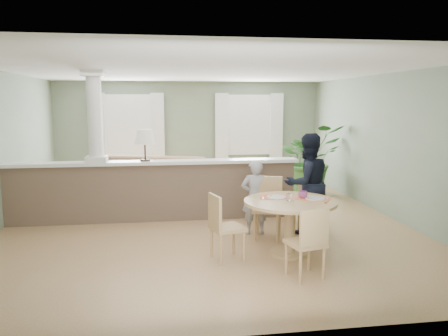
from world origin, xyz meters
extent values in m
plane|color=tan|center=(0.00, 0.00, 0.00)|extent=(8.00, 8.00, 0.00)
cube|color=gray|center=(0.00, 4.00, 1.35)|extent=(7.00, 0.02, 2.70)
cube|color=gray|center=(3.50, 0.00, 1.35)|extent=(0.02, 8.00, 2.70)
cube|color=gray|center=(0.00, -4.00, 1.35)|extent=(7.00, 0.02, 2.70)
cube|color=white|center=(0.00, 0.00, 2.70)|extent=(7.00, 8.00, 0.02)
cube|color=white|center=(-1.60, 3.97, 1.55)|extent=(1.10, 0.02, 1.50)
cube|color=white|center=(-1.60, 3.94, 1.55)|extent=(1.22, 0.04, 1.62)
cube|color=white|center=(1.60, 3.97, 1.55)|extent=(1.10, 0.02, 1.50)
cube|color=white|center=(1.60, 3.94, 1.55)|extent=(1.22, 0.04, 1.62)
cube|color=white|center=(-2.35, 3.88, 1.25)|extent=(0.35, 0.10, 2.30)
cube|color=white|center=(-0.85, 3.88, 1.25)|extent=(0.35, 0.10, 2.30)
cube|color=white|center=(0.85, 3.88, 1.25)|extent=(0.35, 0.10, 2.30)
cube|color=white|center=(2.35, 3.88, 1.25)|extent=(0.35, 0.10, 2.30)
cube|color=brown|center=(-0.90, 0.20, 0.53)|extent=(5.20, 0.22, 1.05)
cube|color=white|center=(-0.90, 0.20, 1.08)|extent=(5.32, 0.36, 0.06)
cube|color=white|center=(-1.90, 0.20, 1.16)|extent=(0.36, 0.36, 0.10)
cylinder|color=white|center=(-1.90, 0.20, 1.91)|extent=(0.26, 0.26, 1.39)
cube|color=white|center=(-1.90, 0.20, 2.65)|extent=(0.38, 0.38, 0.10)
cylinder|color=black|center=(-1.05, 0.20, 1.12)|extent=(0.18, 0.18, 0.03)
cylinder|color=black|center=(-1.05, 0.20, 1.28)|extent=(0.03, 0.03, 0.28)
cone|color=beige|center=(-1.05, 0.20, 1.55)|extent=(0.36, 0.36, 0.26)
imported|color=brown|center=(-1.22, 1.69, 0.49)|extent=(3.59, 2.34, 0.98)
imported|color=#2E5F26|center=(2.70, 2.13, 0.83)|extent=(1.81, 1.69, 1.65)
cylinder|color=tan|center=(1.03, -1.91, 0.02)|extent=(0.55, 0.55, 0.04)
cylinder|color=tan|center=(1.03, -1.91, 0.40)|extent=(0.15, 0.15, 0.71)
cylinder|color=tan|center=(1.03, -1.91, 0.77)|extent=(1.31, 1.31, 0.04)
cube|color=#B53628|center=(0.88, -1.68, 0.79)|extent=(0.53, 0.43, 0.01)
cube|color=#B53628|center=(1.38, -1.86, 0.79)|extent=(0.57, 0.53, 0.01)
cylinder|color=white|center=(0.88, -1.71, 0.80)|extent=(0.28, 0.28, 0.01)
cylinder|color=white|center=(1.40, -1.88, 0.80)|extent=(0.28, 0.28, 0.01)
cylinder|color=white|center=(1.00, -1.92, 0.84)|extent=(0.08, 0.08, 0.09)
cube|color=silver|center=(0.80, -1.75, 0.81)|extent=(0.06, 0.19, 0.00)
cube|color=silver|center=(0.69, -1.68, 0.80)|extent=(0.06, 0.23, 0.00)
cylinder|color=white|center=(1.46, -2.14, 0.83)|extent=(0.04, 0.04, 0.07)
cylinder|color=silver|center=(1.46, -2.14, 0.87)|extent=(0.04, 0.04, 0.01)
imported|color=#2645B5|center=(1.25, -1.80, 0.84)|extent=(0.15, 0.15, 0.10)
cube|color=tan|center=(0.89, -1.14, 0.47)|extent=(0.57, 0.57, 0.05)
cylinder|color=tan|center=(0.66, -1.25, 0.23)|extent=(0.04, 0.04, 0.45)
cylinder|color=tan|center=(1.00, -1.37, 0.23)|extent=(0.04, 0.04, 0.45)
cylinder|color=tan|center=(0.79, -0.91, 0.23)|extent=(0.04, 0.04, 0.45)
cylinder|color=tan|center=(1.12, -1.03, 0.23)|extent=(0.04, 0.04, 0.45)
cube|color=tan|center=(0.96, -0.95, 0.74)|extent=(0.41, 0.18, 0.48)
cube|color=tan|center=(1.54, -1.14, 0.42)|extent=(0.54, 0.54, 0.05)
cylinder|color=tan|center=(1.32, -1.20, 0.20)|extent=(0.04, 0.04, 0.40)
cylinder|color=tan|center=(1.59, -1.36, 0.20)|extent=(0.04, 0.04, 0.40)
cylinder|color=tan|center=(1.48, -0.92, 0.20)|extent=(0.04, 0.04, 0.40)
cylinder|color=tan|center=(1.76, -1.09, 0.20)|extent=(0.04, 0.04, 0.40)
cube|color=tan|center=(1.63, -0.99, 0.65)|extent=(0.34, 0.22, 0.43)
cube|color=tan|center=(0.98, -2.74, 0.44)|extent=(0.49, 0.49, 0.05)
cylinder|color=tan|center=(1.10, -2.54, 0.21)|extent=(0.04, 0.04, 0.42)
cylinder|color=tan|center=(0.78, -2.62, 0.21)|extent=(0.04, 0.04, 0.42)
cylinder|color=tan|center=(1.18, -2.86, 0.21)|extent=(0.04, 0.04, 0.42)
cylinder|color=tan|center=(0.86, -2.94, 0.21)|extent=(0.04, 0.04, 0.42)
cube|color=tan|center=(1.02, -2.92, 0.68)|extent=(0.39, 0.13, 0.45)
cube|color=tan|center=(0.12, -1.99, 0.45)|extent=(0.51, 0.51, 0.05)
cylinder|color=tan|center=(0.33, -2.11, 0.21)|extent=(0.04, 0.04, 0.43)
cylinder|color=tan|center=(0.24, -1.78, 0.21)|extent=(0.04, 0.04, 0.43)
cylinder|color=tan|center=(0.00, -2.19, 0.21)|extent=(0.04, 0.04, 0.43)
cylinder|color=tan|center=(-0.09, -1.87, 0.21)|extent=(0.04, 0.04, 0.43)
cube|color=tan|center=(-0.06, -2.04, 0.70)|extent=(0.14, 0.40, 0.46)
imported|color=#98989D|center=(0.74, -0.86, 0.62)|extent=(0.47, 0.33, 1.24)
imported|color=black|center=(1.61, -0.93, 0.83)|extent=(0.93, 0.80, 1.66)
camera|label=1|loc=(-0.75, -7.72, 2.16)|focal=35.00mm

